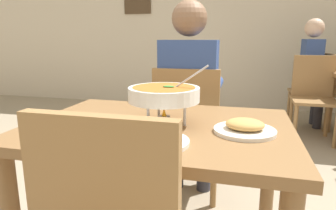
# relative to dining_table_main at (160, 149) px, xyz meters

# --- Properties ---
(cafe_rear_partition) EXTENTS (10.00, 0.10, 3.00)m
(cafe_rear_partition) POSITION_rel_dining_table_main_xyz_m (0.00, 3.58, 0.90)
(cafe_rear_partition) COLOR beige
(cafe_rear_partition) RESTS_ON ground_plane
(dining_table_main) EXTENTS (1.11, 0.81, 0.72)m
(dining_table_main) POSITION_rel_dining_table_main_xyz_m (0.00, 0.00, 0.00)
(dining_table_main) COLOR brown
(dining_table_main) RESTS_ON ground_plane
(chair_diner_main) EXTENTS (0.44, 0.44, 0.90)m
(chair_diner_main) POSITION_rel_dining_table_main_xyz_m (-0.00, 0.69, -0.09)
(chair_diner_main) COLOR olive
(chair_diner_main) RESTS_ON ground_plane
(diner_main) EXTENTS (0.40, 0.45, 1.31)m
(diner_main) POSITION_rel_dining_table_main_xyz_m (0.00, 0.72, 0.14)
(diner_main) COLOR #2D2D38
(diner_main) RESTS_ON ground_plane
(curry_bowl) EXTENTS (0.33, 0.30, 0.26)m
(curry_bowl) POSITION_rel_dining_table_main_xyz_m (0.02, -0.00, 0.25)
(curry_bowl) COLOR silver
(curry_bowl) RESTS_ON dining_table_main
(rice_plate) EXTENTS (0.24, 0.24, 0.06)m
(rice_plate) POSITION_rel_dining_table_main_xyz_m (0.05, -0.25, 0.14)
(rice_plate) COLOR white
(rice_plate) RESTS_ON dining_table_main
(appetizer_plate) EXTENTS (0.24, 0.24, 0.06)m
(appetizer_plate) POSITION_rel_dining_table_main_xyz_m (0.36, -0.04, 0.14)
(appetizer_plate) COLOR white
(appetizer_plate) RESTS_ON dining_table_main
(sauce_dish) EXTENTS (0.09, 0.09, 0.02)m
(sauce_dish) POSITION_rel_dining_table_main_xyz_m (-0.29, -0.06, 0.13)
(sauce_dish) COLOR white
(sauce_dish) RESTS_ON dining_table_main
(napkin_folded) EXTENTS (0.14, 0.11, 0.02)m
(napkin_folded) POSITION_rel_dining_table_main_xyz_m (-0.42, -0.18, 0.13)
(napkin_folded) COLOR white
(napkin_folded) RESTS_ON dining_table_main
(fork_utensil) EXTENTS (0.03, 0.17, 0.01)m
(fork_utensil) POSITION_rel_dining_table_main_xyz_m (-0.44, -0.23, 0.12)
(fork_utensil) COLOR silver
(fork_utensil) RESTS_ON dining_table_main
(spoon_utensil) EXTENTS (0.05, 0.17, 0.01)m
(spoon_utensil) POSITION_rel_dining_table_main_xyz_m (-0.39, -0.23, 0.12)
(spoon_utensil) COLOR silver
(spoon_utensil) RESTS_ON dining_table_main
(chair_bg_left) EXTENTS (0.47, 0.47, 0.90)m
(chair_bg_left) POSITION_rel_dining_table_main_xyz_m (1.23, 2.71, -0.09)
(chair_bg_left) COLOR olive
(chair_bg_left) RESTS_ON ground_plane
(chair_bg_window) EXTENTS (0.45, 0.45, 0.90)m
(chair_bg_window) POSITION_rel_dining_table_main_xyz_m (1.08, 2.26, -0.09)
(chair_bg_window) COLOR olive
(chair_bg_window) RESTS_ON ground_plane
(patron_bg_left) EXTENTS (0.45, 0.40, 1.31)m
(patron_bg_left) POSITION_rel_dining_table_main_xyz_m (1.17, 2.76, 0.14)
(patron_bg_left) COLOR #2D2D38
(patron_bg_left) RESTS_ON ground_plane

